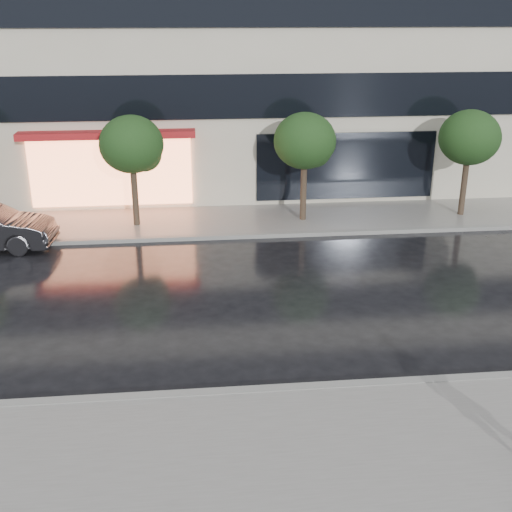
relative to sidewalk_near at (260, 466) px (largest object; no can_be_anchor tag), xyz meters
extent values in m
plane|color=black|center=(0.00, 3.25, -0.06)|extent=(120.00, 120.00, 0.00)
cube|color=slate|center=(0.00, 0.00, 0.00)|extent=(60.00, 4.50, 0.12)
cube|color=slate|center=(0.00, 13.50, 0.00)|extent=(60.00, 3.50, 0.12)
cube|color=gray|center=(0.00, 2.25, 0.01)|extent=(60.00, 0.25, 0.14)
cube|color=gray|center=(0.00, 11.75, 0.01)|extent=(60.00, 0.25, 0.14)
cube|color=black|center=(0.00, 15.19, 4.24)|extent=(28.00, 0.12, 1.60)
cube|color=black|center=(0.00, 15.19, 7.44)|extent=(28.00, 0.12, 1.60)
cube|color=#FF8C59|center=(-4.00, 15.17, 1.54)|extent=(6.00, 0.10, 2.60)
cube|color=maroon|center=(-4.00, 14.84, 2.99)|extent=(6.40, 0.70, 0.25)
cube|color=black|center=(5.00, 15.19, 1.54)|extent=(7.00, 0.10, 2.60)
cylinder|color=#33261C|center=(-3.00, 13.25, 1.04)|extent=(0.22, 0.22, 2.20)
ellipsoid|color=black|center=(-3.00, 13.25, 2.94)|extent=(2.20, 2.20, 1.98)
sphere|color=black|center=(-2.60, 13.45, 2.54)|extent=(1.20, 1.20, 1.20)
cylinder|color=#33261C|center=(3.00, 13.25, 1.04)|extent=(0.22, 0.22, 2.20)
ellipsoid|color=black|center=(3.00, 13.25, 2.94)|extent=(2.20, 2.20, 1.98)
sphere|color=black|center=(3.40, 13.45, 2.54)|extent=(1.20, 1.20, 1.20)
cylinder|color=#33261C|center=(9.00, 13.25, 1.04)|extent=(0.22, 0.22, 2.20)
ellipsoid|color=black|center=(9.00, 13.25, 2.94)|extent=(2.20, 2.20, 1.98)
sphere|color=black|center=(9.40, 13.45, 2.54)|extent=(1.20, 1.20, 1.20)
camera|label=1|loc=(-0.98, -8.84, 7.30)|focal=45.00mm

